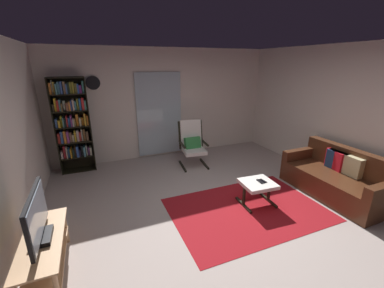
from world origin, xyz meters
name	(u,v)px	position (x,y,z in m)	size (l,w,h in m)	color
ground_plane	(221,213)	(0.00, 0.00, 0.00)	(7.02, 7.02, 0.00)	#B3A29A
wall_back	(165,104)	(0.00, 2.90, 1.30)	(5.60, 0.06, 2.60)	silver
wall_right	(354,118)	(2.70, 0.00, 1.30)	(0.06, 6.00, 2.60)	silver
glass_door_panel	(159,115)	(-0.17, 2.83, 1.05)	(1.10, 0.01, 2.00)	silver
area_rug	(247,209)	(0.44, -0.09, 0.00)	(2.42, 1.66, 0.01)	maroon
tv_stand	(45,253)	(-2.35, -0.33, 0.32)	(0.41, 1.13, 0.49)	tan
television	(37,219)	(-2.34, -0.32, 0.74)	(0.20, 0.84, 0.54)	black
bookshelf_near_tv	(72,122)	(-2.10, 2.63, 1.08)	(0.68, 0.30, 1.99)	black
leather_sofa	(337,178)	(2.19, -0.26, 0.31)	(0.84, 1.75, 0.82)	#502B19
lounge_armchair	(192,142)	(0.34, 1.98, 0.53)	(0.63, 0.71, 1.02)	black
ottoman	(258,186)	(0.68, 0.01, 0.33)	(0.55, 0.51, 0.40)	white
tv_remote	(260,182)	(0.71, 0.00, 0.41)	(0.04, 0.14, 0.02)	black
cell_phone	(263,181)	(0.77, 0.00, 0.41)	(0.07, 0.14, 0.01)	black
wall_clock	(93,83)	(-1.59, 2.82, 1.85)	(0.29, 0.03, 0.29)	silver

